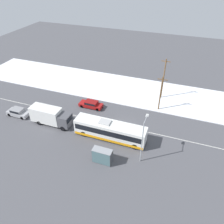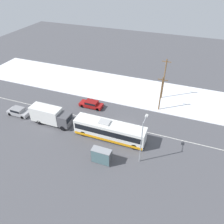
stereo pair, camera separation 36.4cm
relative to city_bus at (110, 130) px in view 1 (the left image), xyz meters
The scene contains 12 objects.
ground_plane 4.06m from the city_bus, 69.63° to the left, with size 120.00×120.00×0.00m, color #4C4C51.
snow_lot 16.36m from the city_bus, 85.40° to the left, with size 80.00×12.55×0.12m.
lane_marking_center 4.06m from the city_bus, 69.63° to the left, with size 60.00×0.12×0.00m.
city_bus is the anchor object (origin of this frame).
box_truck 11.15m from the city_bus, behind, with size 7.39×2.30×3.21m.
sedan_car 9.79m from the city_bus, 133.04° to the left, with size 4.64×1.80×1.38m.
parked_car_near_truck 18.36m from the city_bus, behind, with size 4.21×1.80×1.47m.
pedestrian_at_stop 4.15m from the city_bus, 88.63° to the right, with size 0.65×0.29×1.80m.
bus_shelter 5.60m from the city_bus, 81.87° to the right, with size 2.84×1.20×2.40m.
streetlamp 7.16m from the city_bus, 25.39° to the right, with size 0.36×2.28×7.16m.
utility_pole_roadside 12.63m from the city_bus, 61.19° to the left, with size 1.80×0.24×7.02m.
utility_pole_snowlot 16.74m from the city_bus, 69.77° to the left, with size 1.80×0.24×8.63m.
Camera 1 is at (8.21, -28.72, 24.40)m, focal length 35.00 mm.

